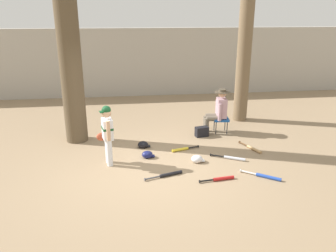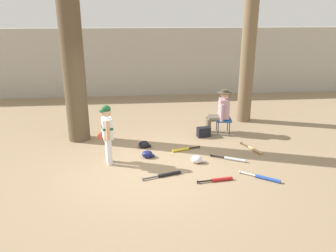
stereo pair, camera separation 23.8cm
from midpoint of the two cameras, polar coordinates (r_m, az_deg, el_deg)
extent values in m
plane|color=#937A5B|center=(7.04, -4.25, -7.62)|extent=(60.00, 60.00, 0.00)
cube|color=#ADA89E|center=(13.22, -6.22, 10.67)|extent=(18.00, 0.36, 2.56)
cylinder|color=brown|center=(8.42, -17.65, 16.72)|extent=(0.54, 0.54, 5.88)
cone|color=brown|center=(8.98, -15.81, -2.30)|extent=(0.89, 0.89, 0.32)
cylinder|color=brown|center=(10.06, 12.16, 12.67)|extent=(0.41, 0.41, 4.24)
cone|color=brown|center=(10.49, 11.37, 1.09)|extent=(0.56, 0.56, 0.24)
cylinder|color=white|center=(7.26, -10.82, -4.53)|extent=(0.12, 0.12, 0.58)
cylinder|color=white|center=(7.43, -11.05, -4.01)|extent=(0.12, 0.12, 0.58)
cube|color=white|center=(7.16, -11.18, -0.51)|extent=(0.26, 0.34, 0.44)
cube|color=#144723|center=(7.16, -11.19, -0.34)|extent=(0.27, 0.34, 0.05)
sphere|color=tan|center=(7.06, -11.36, 2.17)|extent=(0.20, 0.20, 0.20)
sphere|color=#144723|center=(7.04, -11.39, 2.64)|extent=(0.19, 0.19, 0.19)
cube|color=#144723|center=(7.04, -12.10, 2.37)|extent=(0.13, 0.16, 0.02)
cylinder|color=tan|center=(6.92, -11.05, -0.83)|extent=(0.10, 0.10, 0.42)
cylinder|color=tan|center=(7.38, -11.71, -0.62)|extent=(0.10, 0.10, 0.40)
ellipsoid|color=#AD472D|center=(7.45, -12.11, -1.78)|extent=(0.24, 0.16, 0.18)
cube|color=#194C9E|center=(9.17, 8.23, 1.19)|extent=(0.44, 0.44, 0.06)
cylinder|color=#333338|center=(9.07, 7.40, -0.25)|extent=(0.02, 0.02, 0.38)
cylinder|color=#333338|center=(9.35, 7.12, 0.35)|extent=(0.02, 0.02, 0.38)
cylinder|color=#333338|center=(9.12, 9.26, -0.23)|extent=(0.02, 0.02, 0.38)
cylinder|color=#333338|center=(9.40, 8.93, 0.37)|extent=(0.02, 0.02, 0.38)
cylinder|color=#6B6051|center=(9.07, 5.80, -0.01)|extent=(0.13, 0.13, 0.43)
cylinder|color=#6B6051|center=(9.26, 5.64, 0.38)|extent=(0.13, 0.13, 0.43)
cylinder|color=#6B6051|center=(9.03, 7.10, 1.29)|extent=(0.41, 0.19, 0.15)
cylinder|color=#6B6051|center=(9.22, 6.92, 1.66)|extent=(0.41, 0.19, 0.15)
cube|color=#B28C99|center=(9.08, 8.32, 3.05)|extent=(0.27, 0.38, 0.52)
cylinder|color=#B28C99|center=(8.88, 8.03, 2.29)|extent=(0.10, 0.10, 0.46)
cylinder|color=#B28C99|center=(9.29, 7.59, 3.06)|extent=(0.10, 0.10, 0.46)
sphere|color=tan|center=(8.98, 8.44, 5.51)|extent=(0.22, 0.22, 0.22)
cylinder|color=#4C4233|center=(8.98, 8.45, 5.71)|extent=(0.40, 0.40, 0.02)
cylinder|color=#4C4233|center=(8.97, 8.46, 5.92)|extent=(0.20, 0.20, 0.09)
cube|color=black|center=(8.89, 4.99, -0.96)|extent=(0.37, 0.25, 0.26)
cylinder|color=tan|center=(8.22, 13.60, -3.85)|extent=(0.23, 0.45, 0.07)
cylinder|color=brown|center=(8.48, 11.91, -3.01)|extent=(0.14, 0.29, 0.03)
cylinder|color=brown|center=(8.58, 11.26, -2.69)|extent=(0.06, 0.03, 0.06)
cylinder|color=yellow|center=(7.98, 1.20, -4.01)|extent=(0.42, 0.18, 0.07)
cylinder|color=black|center=(8.12, 3.44, -3.62)|extent=(0.28, 0.11, 0.03)
cylinder|color=black|center=(8.18, 4.32, -3.47)|extent=(0.03, 0.06, 0.06)
cylinder|color=red|center=(6.73, 8.39, -8.79)|extent=(0.43, 0.12, 0.07)
cylinder|color=black|center=(6.61, 5.51, -9.21)|extent=(0.29, 0.07, 0.03)
cylinder|color=black|center=(6.56, 4.33, -9.37)|extent=(0.02, 0.06, 0.06)
cylinder|color=black|center=(6.83, -0.51, -8.13)|extent=(0.48, 0.21, 0.07)
cylinder|color=#4C4C51|center=(6.69, -3.69, -8.77)|extent=(0.32, 0.13, 0.03)
cylinder|color=#4C4C51|center=(6.64, -5.00, -9.03)|extent=(0.03, 0.06, 0.06)
cylinder|color=#2347AD|center=(6.96, 15.75, -8.35)|extent=(0.43, 0.35, 0.07)
cylinder|color=silver|center=(7.05, 12.52, -7.70)|extent=(0.28, 0.22, 0.03)
cylinder|color=silver|center=(7.09, 11.26, -7.45)|extent=(0.05, 0.05, 0.06)
cylinder|color=#B7BCC6|center=(7.63, 10.36, -5.43)|extent=(0.45, 0.28, 0.07)
cylinder|color=black|center=(7.70, 7.49, -5.04)|extent=(0.29, 0.18, 0.03)
cylinder|color=black|center=(7.74, 6.35, -4.88)|extent=(0.04, 0.06, 0.06)
ellipsoid|color=black|center=(8.17, -5.10, -3.18)|extent=(0.26, 0.23, 0.17)
cube|color=black|center=(8.19, -4.23, -3.41)|extent=(0.10, 0.13, 0.02)
ellipsoid|color=navy|center=(7.63, -4.43, -4.86)|extent=(0.24, 0.22, 0.17)
cube|color=navy|center=(7.65, -3.54, -5.09)|extent=(0.10, 0.12, 0.02)
ellipsoid|color=silver|center=(7.40, 4.00, -5.61)|extent=(0.25, 0.23, 0.17)
cube|color=silver|center=(7.44, 4.90, -5.83)|extent=(0.10, 0.12, 0.02)
camera|label=1|loc=(0.12, -90.93, -0.32)|focal=35.93mm
camera|label=2|loc=(0.12, 89.07, 0.32)|focal=35.93mm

